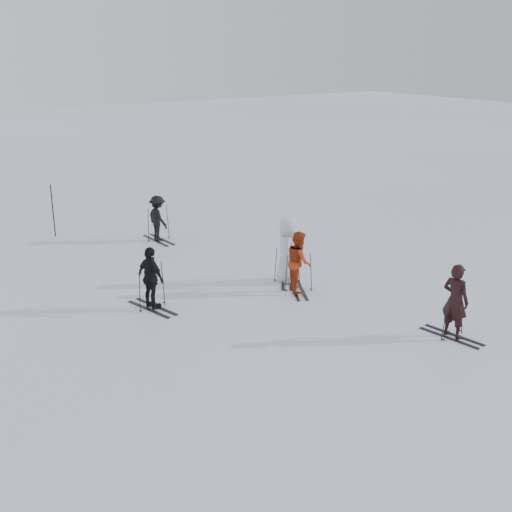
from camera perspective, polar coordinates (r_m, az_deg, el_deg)
The scene contains 12 objects.
ground at distance 17.89m, azimuth 1.77°, elevation -3.89°, with size 120.00×120.00×0.00m, color silver.
skier_near_dark at distance 16.04m, azimuth 17.28°, elevation -3.91°, with size 0.67×0.44×1.84m, color black.
skier_red at distance 18.21m, azimuth 3.84°, elevation -0.57°, with size 0.85×0.66×1.75m, color #A23012.
skier_grey at distance 18.90m, azimuth 2.81°, elevation 0.45°, with size 0.94×0.61×1.93m, color silver.
skier_uphill_left at distance 17.21m, azimuth -9.31°, elevation -2.02°, with size 0.99×0.41×1.69m, color black.
skier_uphill_far at distance 23.26m, azimuth -8.71°, elevation 3.30°, with size 1.05×0.60×1.62m, color black.
skis_near_dark at distance 16.15m, azimuth 17.18°, elevation -4.94°, with size 0.88×1.66×1.21m, color black, non-canonical shape.
skis_red at distance 18.31m, azimuth 3.82°, elevation -1.44°, with size 0.84×1.59×1.16m, color black, non-canonical shape.
skis_grey at distance 19.03m, azimuth 2.80°, elevation -0.72°, with size 0.81×1.53×1.12m, color black, non-canonical shape.
skis_uphill_left at distance 17.28m, azimuth -9.27°, elevation -2.67°, with size 0.93×1.75×1.28m, color black, non-canonical shape.
skis_uphill_far at distance 23.30m, azimuth -8.69°, elevation 2.91°, with size 0.94×1.78×1.30m, color black, non-canonical shape.
piste_marker at distance 24.61m, azimuth -17.60°, elevation 3.86°, with size 0.04×0.04×1.94m, color black.
Camera 1 is at (-9.56, -13.52, 6.76)m, focal length 45.00 mm.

